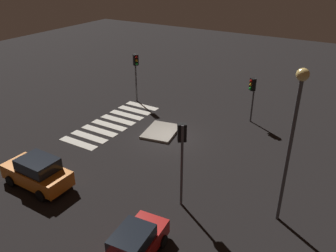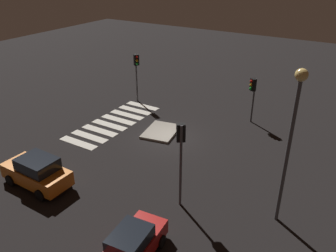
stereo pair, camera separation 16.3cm
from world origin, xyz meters
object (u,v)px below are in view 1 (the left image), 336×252
(traffic_light_north, at_px, (182,145))
(traffic_island, at_px, (161,132))
(car_orange, at_px, (37,172))
(traffic_light_west, at_px, (252,89))
(traffic_light_south, at_px, (136,66))
(car_red, at_px, (135,245))
(street_lamp, at_px, (294,124))

(traffic_light_north, bearing_deg, traffic_island, 3.03)
(car_orange, xyz_separation_m, traffic_light_west, (-14.77, 7.64, 1.88))
(traffic_light_west, xyz_separation_m, traffic_light_north, (11.86, 0.24, 0.81))
(traffic_island, bearing_deg, traffic_light_south, -128.72)
(car_red, distance_m, traffic_light_north, 5.27)
(car_red, height_order, traffic_light_north, traffic_light_north)
(traffic_light_south, bearing_deg, street_lamp, 6.39)
(car_red, height_order, traffic_light_south, traffic_light_south)
(car_orange, height_order, traffic_light_west, traffic_light_west)
(car_orange, relative_size, traffic_light_west, 1.17)
(car_orange, relative_size, traffic_light_north, 0.91)
(traffic_light_south, bearing_deg, car_red, -17.36)
(car_red, bearing_deg, car_orange, 73.97)
(traffic_light_north, bearing_deg, car_orange, 73.96)
(traffic_light_west, relative_size, traffic_light_north, 0.77)
(street_lamp, bearing_deg, traffic_light_west, -153.83)
(car_orange, height_order, traffic_light_south, traffic_light_south)
(car_red, bearing_deg, traffic_light_north, -3.03)
(traffic_island, xyz_separation_m, traffic_light_south, (-4.20, -5.24, 3.27))
(traffic_light_north, bearing_deg, traffic_light_south, 8.30)
(traffic_light_south, bearing_deg, traffic_light_north, -8.03)
(traffic_light_south, relative_size, traffic_light_north, 0.93)
(car_orange, bearing_deg, car_red, 169.97)
(traffic_light_west, bearing_deg, car_orange, 8.38)
(traffic_light_west, bearing_deg, traffic_light_north, 36.88)
(car_orange, relative_size, traffic_light_south, 0.97)
(traffic_island, xyz_separation_m, traffic_light_west, (-5.34, 5.11, 2.71))
(car_red, bearing_deg, traffic_island, 21.50)
(traffic_light_north, distance_m, street_lamp, 5.39)
(car_red, bearing_deg, traffic_light_south, 30.15)
(traffic_island, relative_size, car_red, 0.88)
(car_red, xyz_separation_m, traffic_light_west, (-16.32, -0.41, 1.99))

